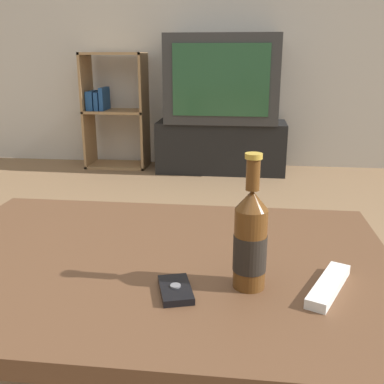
% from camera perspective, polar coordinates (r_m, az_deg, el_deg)
% --- Properties ---
extents(back_wall, '(8.00, 0.05, 2.60)m').
position_cam_1_polar(back_wall, '(3.97, 4.28, 22.27)').
color(back_wall, beige).
rests_on(back_wall, ground_plane).
extents(coffee_table, '(1.08, 0.76, 0.49)m').
position_cam_1_polar(coffee_table, '(1.07, -4.75, -11.73)').
color(coffee_table, brown).
rests_on(coffee_table, ground_plane).
extents(tv_stand, '(1.04, 0.40, 0.41)m').
position_cam_1_polar(tv_stand, '(3.75, 3.75, 5.79)').
color(tv_stand, black).
rests_on(tv_stand, ground_plane).
extents(television, '(0.88, 0.47, 0.68)m').
position_cam_1_polar(television, '(3.67, 3.92, 14.15)').
color(television, '#2D2D2D').
rests_on(television, tv_stand).
extents(bookshelf, '(0.51, 0.30, 0.95)m').
position_cam_1_polar(bookshelf, '(3.92, -10.02, 10.31)').
color(bookshelf, '#99754C').
rests_on(bookshelf, ground_plane).
extents(beer_bottle, '(0.07, 0.07, 0.27)m').
position_cam_1_polar(beer_bottle, '(0.88, 7.41, -6.10)').
color(beer_bottle, '#563314').
rests_on(beer_bottle, coffee_table).
extents(cell_phone, '(0.09, 0.12, 0.02)m').
position_cam_1_polar(cell_phone, '(0.89, -2.11, -12.28)').
color(cell_phone, black).
rests_on(cell_phone, coffee_table).
extents(remote_control, '(0.11, 0.18, 0.02)m').
position_cam_1_polar(remote_control, '(0.93, 16.96, -11.31)').
color(remote_control, white).
rests_on(remote_control, coffee_table).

